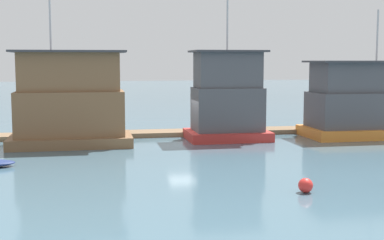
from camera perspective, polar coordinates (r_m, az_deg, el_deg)
The scene contains 7 objects.
ground_plane at distance 33.06m, azimuth -0.32°, elevation -2.22°, with size 200.00×200.00×0.00m, color #426070.
dock_walkway at distance 35.63m, azimuth -1.08°, elevation -1.36°, with size 51.00×2.03×0.30m, color brown.
houseboat_brown at distance 31.80m, azimuth -12.86°, elevation 1.81°, with size 6.99×3.87×9.85m.
houseboat_red at distance 33.38m, azimuth 3.79°, elevation 2.22°, with size 5.05×3.57×9.13m.
houseboat_orange at distance 36.19m, azimuth 17.02°, elevation 1.82°, with size 6.46×4.15×8.18m.
mooring_post_far_left at distance 38.02m, azimuth 16.66°, elevation -0.16°, with size 0.30×0.30×1.59m, color brown.
buoy_red at distance 20.59m, azimuth 12.02°, elevation -6.84°, with size 0.56×0.56×0.56m, color red.
Camera 1 is at (-5.85, -32.16, 4.92)m, focal length 50.00 mm.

